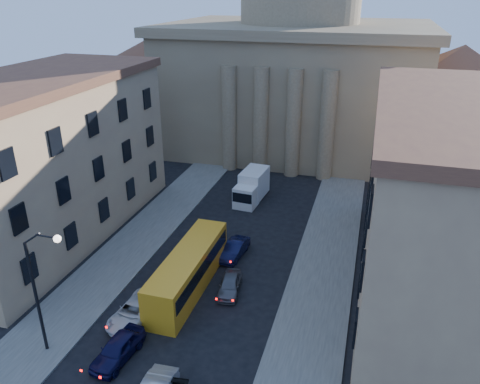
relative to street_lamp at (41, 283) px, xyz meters
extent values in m
cube|color=#504F49|center=(-1.53, 10.00, -5.21)|extent=(5.00, 60.00, 0.15)
cube|color=#504F49|center=(15.47, 10.00, -5.21)|extent=(5.00, 60.00, 0.15)
cube|color=#756148|center=(6.97, 48.00, 2.71)|extent=(34.00, 26.00, 16.00)
cube|color=#756148|center=(6.97, 48.00, 11.11)|extent=(35.50, 27.50, 1.20)
cube|color=#756148|center=(-14.03, 46.00, 0.21)|extent=(13.00, 13.00, 11.00)
cone|color=brown|center=(-14.03, 46.00, 7.71)|extent=(26.02, 26.02, 4.00)
cube|color=#756148|center=(27.97, 46.00, 0.21)|extent=(13.00, 13.00, 11.00)
cone|color=brown|center=(27.97, 46.00, 7.71)|extent=(26.02, 26.02, 4.00)
cylinder|color=#756148|center=(0.97, 34.80, 1.21)|extent=(1.80, 1.80, 13.00)
cylinder|color=#756148|center=(4.97, 34.80, 1.21)|extent=(1.80, 1.80, 13.00)
cylinder|color=#756148|center=(8.97, 34.80, 1.21)|extent=(1.80, 1.80, 13.00)
cylinder|color=#756148|center=(12.97, 34.80, 1.21)|extent=(1.80, 1.80, 13.00)
cube|color=tan|center=(-10.03, 14.00, 1.71)|extent=(11.00, 26.00, 14.00)
cube|color=brown|center=(-10.03, 14.00, 9.01)|extent=(11.60, 26.60, 0.80)
cube|color=tan|center=(23.97, 14.00, 1.71)|extent=(11.00, 26.00, 14.00)
cube|color=brown|center=(23.97, 14.00, 9.01)|extent=(11.60, 26.60, 0.80)
cylinder|color=black|center=(-0.53, 0.00, -1.29)|extent=(0.20, 0.20, 8.00)
cylinder|color=black|center=(0.02, 0.00, 3.06)|extent=(1.30, 0.12, 0.96)
cylinder|color=black|center=(1.02, 0.00, 3.36)|extent=(1.30, 0.12, 0.12)
sphere|color=white|center=(1.77, 0.00, 3.31)|extent=(0.44, 0.44, 0.44)
imported|color=black|center=(4.26, 0.68, -4.55)|extent=(2.19, 4.49, 1.47)
imported|color=silver|center=(3.49, 4.37, -4.60)|extent=(2.67, 5.10, 1.37)
imported|color=#535358|center=(8.91, 9.32, -4.64)|extent=(2.04, 3.99, 1.30)
imported|color=black|center=(7.77, 14.38, -4.60)|extent=(1.83, 4.26, 1.36)
cube|color=orange|center=(5.73, 8.93, -3.72)|extent=(2.59, 11.15, 3.14)
cube|color=black|center=(5.73, 8.93, -3.21)|extent=(2.65, 10.55, 1.11)
cylinder|color=black|center=(4.70, 4.88, -4.78)|extent=(0.31, 1.01, 1.01)
cylinder|color=black|center=(6.72, 4.87, -4.78)|extent=(0.31, 1.01, 1.01)
cylinder|color=black|center=(4.74, 12.99, -4.78)|extent=(0.31, 1.01, 1.01)
cylinder|color=black|center=(6.76, 12.97, -4.78)|extent=(0.31, 1.01, 1.01)
cube|color=silver|center=(6.02, 24.34, -4.12)|extent=(2.41, 2.50, 2.32)
cube|color=black|center=(5.93, 23.23, -3.83)|extent=(2.13, 0.29, 1.06)
cube|color=silver|center=(6.24, 26.94, -3.59)|extent=(2.66, 4.25, 3.00)
cylinder|color=black|center=(5.03, 24.03, -4.85)|extent=(0.34, 0.89, 0.87)
cylinder|color=black|center=(6.96, 23.87, -4.85)|extent=(0.34, 0.89, 0.87)
cylinder|color=black|center=(5.35, 27.89, -4.85)|extent=(0.34, 0.89, 0.87)
cylinder|color=black|center=(7.28, 27.73, -4.85)|extent=(0.34, 0.89, 0.87)
camera|label=1|loc=(17.97, -19.11, 16.26)|focal=35.00mm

